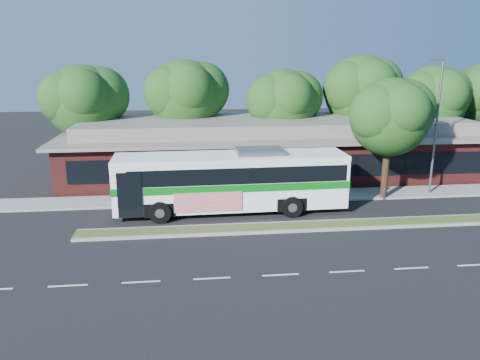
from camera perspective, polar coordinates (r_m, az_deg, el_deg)
The scene contains 14 objects.
ground at distance 26.03m, azimuth 9.34°, elevation -6.14°, with size 120.00×120.00×0.00m, color black.
median_strip at distance 26.54m, azimuth 9.01°, elevation -5.53°, with size 26.00×1.10×0.15m, color #3E5323.
sidewalk at distance 31.88m, azimuth 6.30°, elevation -1.95°, with size 44.00×2.60×0.12m, color gray.
parking_lot at distance 36.37m, azimuth -24.01°, elevation -1.15°, with size 14.00×12.00×0.01m, color black.
plaza_building at distance 37.65m, azimuth 4.22°, elevation 3.97°, with size 33.20×11.20×4.45m.
lamp_post at distance 33.89m, azimuth 22.79°, elevation 6.38°, with size 0.93×0.18×9.07m.
tree_bg_a at distance 39.40m, azimuth -17.92°, elevation 9.28°, with size 6.47×5.80×8.63m.
tree_bg_b at distance 39.61m, azimuth -6.05°, elevation 10.33°, with size 6.69×6.00×9.00m.
tree_bg_c at distance 39.52m, azimuth 5.78°, elevation 9.53°, with size 6.24×5.60×8.26m.
tree_bg_d at distance 42.44m, azimuth 15.02°, elevation 10.59°, with size 6.91×6.20×9.37m.
tree_bg_e at distance 44.10m, azimuth 22.79°, elevation 9.21°, with size 6.47×5.80×8.50m.
transit_bus at distance 28.14m, azimuth -0.97°, elevation 0.32°, with size 13.95×3.47×3.90m.
sedan at distance 33.93m, azimuth -14.77°, elevation -0.25°, with size 1.88×4.62×1.34m, color #AFB1B6.
sidewalk_tree at distance 31.86m, azimuth 18.32°, elevation 7.53°, with size 5.60×5.02×7.98m.
Camera 1 is at (-6.82, -23.34, 9.28)m, focal length 35.00 mm.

